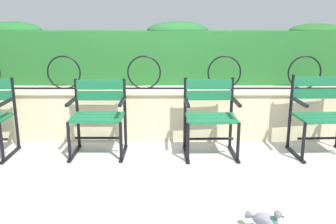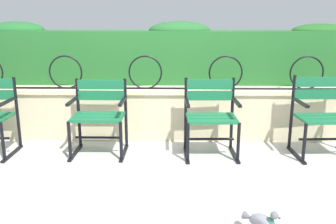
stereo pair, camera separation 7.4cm
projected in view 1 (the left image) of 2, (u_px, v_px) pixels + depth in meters
ground_plane at (168, 164)px, 3.96m from camera, size 60.00×60.00×0.00m
stone_wall at (168, 113)px, 4.77m from camera, size 8.11×0.41×0.65m
iron_arch_fence at (148, 75)px, 4.58m from camera, size 7.55×0.02×0.42m
hedge_row at (167, 55)px, 5.05m from camera, size 7.95×0.59×0.82m
park_chair_centre_left at (99, 114)px, 4.20m from camera, size 0.60×0.52×0.84m
park_chair_centre_right at (210, 114)px, 4.17m from camera, size 0.60×0.54×0.85m
park_chair_rightmost at (322, 113)px, 4.19m from camera, size 0.66×0.55×0.89m
pigeon_far_side at (265, 220)px, 2.66m from camera, size 0.24×0.23×0.22m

